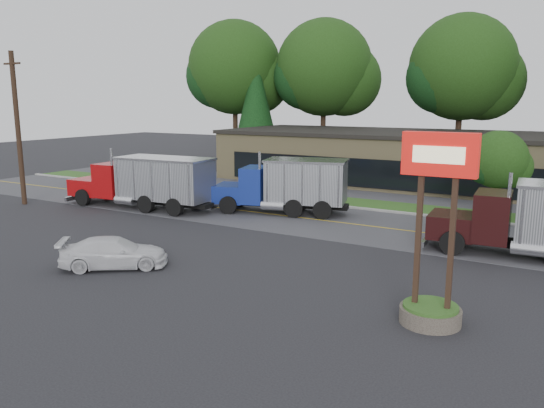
{
  "coord_description": "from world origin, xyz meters",
  "views": [
    {
      "loc": [
        14.03,
        -18.49,
        6.85
      ],
      "look_at": [
        1.07,
        3.91,
        1.8
      ],
      "focal_mm": 35.0,
      "sensor_mm": 36.0,
      "label": 1
    }
  ],
  "objects_px": {
    "dump_truck_blue": "(288,184)",
    "rally_car": "(114,253)",
    "dump_truck_red": "(147,181)",
    "utility_pole": "(18,128)",
    "bilo_sign": "(433,261)"
  },
  "relations": [
    {
      "from": "dump_truck_blue",
      "to": "rally_car",
      "type": "distance_m",
      "value": 13.26
    },
    {
      "from": "dump_truck_red",
      "to": "dump_truck_blue",
      "type": "bearing_deg",
      "value": -162.9
    },
    {
      "from": "utility_pole",
      "to": "rally_car",
      "type": "bearing_deg",
      "value": -23.68
    },
    {
      "from": "utility_pole",
      "to": "dump_truck_blue",
      "type": "distance_m",
      "value": 18.24
    },
    {
      "from": "bilo_sign",
      "to": "rally_car",
      "type": "relative_size",
      "value": 1.36
    },
    {
      "from": "dump_truck_red",
      "to": "bilo_sign",
      "type": "bearing_deg",
      "value": 152.01
    },
    {
      "from": "utility_pole",
      "to": "dump_truck_red",
      "type": "height_order",
      "value": "utility_pole"
    },
    {
      "from": "rally_car",
      "to": "dump_truck_red",
      "type": "bearing_deg",
      "value": -1.01
    },
    {
      "from": "dump_truck_red",
      "to": "rally_car",
      "type": "distance_m",
      "value": 12.39
    },
    {
      "from": "bilo_sign",
      "to": "rally_car",
      "type": "height_order",
      "value": "bilo_sign"
    },
    {
      "from": "dump_truck_red",
      "to": "rally_car",
      "type": "height_order",
      "value": "dump_truck_red"
    },
    {
      "from": "rally_car",
      "to": "bilo_sign",
      "type": "bearing_deg",
      "value": -123.8
    },
    {
      "from": "dump_truck_blue",
      "to": "rally_car",
      "type": "height_order",
      "value": "dump_truck_blue"
    },
    {
      "from": "dump_truck_red",
      "to": "dump_truck_blue",
      "type": "relative_size",
      "value": 1.25
    },
    {
      "from": "bilo_sign",
      "to": "dump_truck_red",
      "type": "distance_m",
      "value": 22.13
    }
  ]
}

